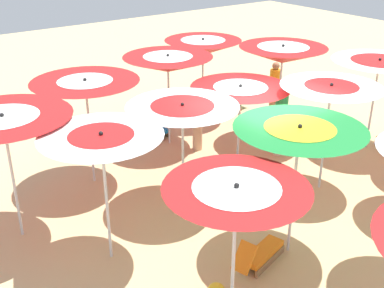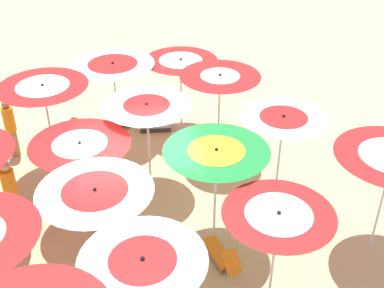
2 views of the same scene
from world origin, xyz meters
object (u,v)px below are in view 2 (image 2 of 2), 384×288
object	(u,v)px
lounger_4	(124,114)
beach_umbrella_12	(181,67)
lounger_0	(220,254)
beachgoer_0	(10,127)
beach_umbrella_5	(81,150)
beach_umbrella_6	(96,199)
beachgoer_1	(11,194)
beachgoer_2	(78,149)
beach_umbrella_14	(283,125)
beach_umbrella_4	(44,93)
beach_umbrella_13	(220,84)
beach_umbrella_10	(216,157)
beach_umbrella_11	(278,222)
beach_umbrella_7	(143,268)
lounger_5	(151,124)
beach_umbrella_8	(113,69)
beach_umbrella_9	(147,111)
lounger_2	(107,223)

from	to	relation	value
lounger_4	beach_umbrella_12	bearing A→B (deg)	60.99
lounger_0	beachgoer_0	world-z (taller)	beachgoer_0
beach_umbrella_5	beach_umbrella_6	size ratio (longest dim) A/B	0.98
beachgoer_1	beachgoer_2	xyz separation A→B (m)	(1.41, 1.42, 0.07)
beach_umbrella_14	beach_umbrella_12	bearing A→B (deg)	115.07
beach_umbrella_4	beach_umbrella_13	world-z (taller)	beach_umbrella_4
beachgoer_1	beach_umbrella_4	bearing A→B (deg)	-103.17
beach_umbrella_13	lounger_4	bearing A→B (deg)	134.93
beach_umbrella_10	beach_umbrella_4	bearing A→B (deg)	137.36
beach_umbrella_11	beachgoer_1	distance (m)	5.86
beach_umbrella_4	beach_umbrella_14	size ratio (longest dim) A/B	1.08
beach_umbrella_10	beachgoer_1	world-z (taller)	beach_umbrella_10
beach_umbrella_14	beachgoer_2	bearing A→B (deg)	161.87
beach_umbrella_7	beach_umbrella_12	world-z (taller)	beach_umbrella_7
lounger_5	beachgoer_0	world-z (taller)	beachgoer_0
lounger_0	lounger_5	xyz separation A→B (m)	(-0.82, 5.52, 0.01)
beach_umbrella_7	lounger_0	distance (m)	3.16
beach_umbrella_8	beachgoer_0	xyz separation A→B (m)	(-2.82, -0.51, -1.23)
beach_umbrella_5	lounger_5	world-z (taller)	beach_umbrella_5
beach_umbrella_8	beachgoer_0	world-z (taller)	beach_umbrella_8
lounger_0	beachgoer_1	xyz separation A→B (m)	(-4.21, 1.85, 0.72)
beach_umbrella_6	lounger_0	world-z (taller)	beach_umbrella_6
beach_umbrella_5	beach_umbrella_10	distance (m)	2.88
beach_umbrella_5	beach_umbrella_11	size ratio (longest dim) A/B	0.94
beachgoer_1	beachgoer_0	bearing A→B (deg)	-75.25
beach_umbrella_9	beach_umbrella_11	world-z (taller)	beach_umbrella_9
beach_umbrella_5	lounger_5	bearing A→B (deg)	64.15
beach_umbrella_13	lounger_5	world-z (taller)	beach_umbrella_13
beach_umbrella_7	beach_umbrella_12	xyz separation A→B (m)	(1.71, 7.31, -0.10)
beach_umbrella_12	beachgoer_2	world-z (taller)	beach_umbrella_12
beach_umbrella_6	lounger_2	xyz separation A→B (m)	(0.09, 1.28, -1.71)
beach_umbrella_8	lounger_2	distance (m)	4.45
beach_umbrella_6	beachgoer_0	world-z (taller)	beach_umbrella_6
lounger_4	beachgoer_2	world-z (taller)	beachgoer_2
beach_umbrella_6	beachgoer_0	distance (m)	5.39
beach_umbrella_12	lounger_2	bearing A→B (deg)	-119.74
beach_umbrella_13	lounger_0	xyz separation A→B (m)	(-0.80, -3.83, -1.97)
beach_umbrella_4	beachgoer_0	world-z (taller)	beach_umbrella_4
beach_umbrella_11	lounger_0	distance (m)	2.27
lounger_2	beach_umbrella_13	bearing A→B (deg)	-86.45
beach_umbrella_5	beach_umbrella_14	size ratio (longest dim) A/B	0.91
beach_umbrella_12	beach_umbrella_11	bearing A→B (deg)	-84.73
beach_umbrella_4	beachgoer_1	xyz separation A→B (m)	(-0.75, -2.01, -1.34)
beach_umbrella_13	lounger_2	world-z (taller)	beach_umbrella_13
beach_umbrella_6	beach_umbrella_7	world-z (taller)	beach_umbrella_7
beach_umbrella_4	lounger_5	xyz separation A→B (m)	(2.64, 1.65, -2.05)
beach_umbrella_8	beach_umbrella_12	bearing A→B (deg)	0.84
beachgoer_2	beachgoer_1	bearing A→B (deg)	99.25
beach_umbrella_8	lounger_4	distance (m)	2.08
beach_umbrella_6	beachgoer_1	distance (m)	2.76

